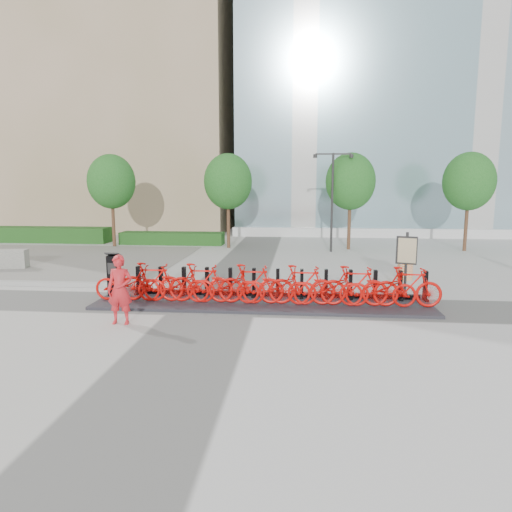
# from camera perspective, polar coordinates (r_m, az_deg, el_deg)

# --- Properties ---
(ground) EXTENTS (120.00, 120.00, 0.00)m
(ground) POSITION_cam_1_polar(r_m,az_deg,el_deg) (13.25, -4.95, -6.07)
(ground) COLOR silver
(tan_building) EXTENTS (26.00, 16.00, 30.00)m
(tan_building) POSITION_cam_1_polar(r_m,az_deg,el_deg) (44.27, -21.12, 23.47)
(tan_building) COLOR tan
(tan_building) RESTS_ON ground
(glass_building) EXTENTS (32.00, 16.00, 24.00)m
(glass_building) POSITION_cam_1_polar(r_m,az_deg,el_deg) (41.23, 23.19, 20.20)
(glass_building) COLOR #58949F
(glass_building) RESTS_ON ground
(gravel_patch) EXTENTS (14.00, 14.00, 0.00)m
(gravel_patch) POSITION_cam_1_polar(r_m,az_deg,el_deg) (23.39, -26.50, -0.44)
(gravel_patch) COLOR slate
(gravel_patch) RESTS_ON ground
(hedge_a) EXTENTS (10.00, 1.40, 0.90)m
(hedge_a) POSITION_cam_1_polar(r_m,az_deg,el_deg) (30.92, -26.56, 2.43)
(hedge_a) COLOR #1F541B
(hedge_a) RESTS_ON ground
(hedge_b) EXTENTS (6.00, 1.20, 0.70)m
(hedge_b) POSITION_cam_1_polar(r_m,az_deg,el_deg) (26.99, -10.42, 2.20)
(hedge_b) COLOR #1F541B
(hedge_b) RESTS_ON ground
(tree_0) EXTENTS (2.60, 2.60, 5.10)m
(tree_0) POSITION_cam_1_polar(r_m,az_deg,el_deg) (26.67, -17.62, 8.84)
(tree_0) COLOR brown
(tree_0) RESTS_ON ground
(tree_1) EXTENTS (2.60, 2.60, 5.10)m
(tree_1) POSITION_cam_1_polar(r_m,az_deg,el_deg) (24.89, -3.52, 9.26)
(tree_1) COLOR brown
(tree_1) RESTS_ON ground
(tree_2) EXTENTS (2.60, 2.60, 5.10)m
(tree_2) POSITION_cam_1_polar(r_m,az_deg,el_deg) (24.74, 11.73, 9.10)
(tree_2) COLOR brown
(tree_2) RESTS_ON ground
(tree_3) EXTENTS (2.60, 2.60, 5.10)m
(tree_3) POSITION_cam_1_polar(r_m,az_deg,el_deg) (26.08, 25.09, 8.43)
(tree_3) COLOR brown
(tree_3) RESTS_ON ground
(streetlamp) EXTENTS (2.00, 0.20, 5.00)m
(streetlamp) POSITION_cam_1_polar(r_m,az_deg,el_deg) (23.65, 9.53, 8.07)
(streetlamp) COLOR #242424
(streetlamp) RESTS_ON ground
(dock_pad) EXTENTS (9.60, 2.40, 0.08)m
(dock_pad) POSITION_cam_1_polar(r_m,az_deg,el_deg) (13.36, 0.80, -5.73)
(dock_pad) COLOR #2C2C33
(dock_pad) RESTS_ON ground
(dock_rail_posts) EXTENTS (8.74, 0.50, 0.85)m
(dock_rail_posts) POSITION_cam_1_polar(r_m,az_deg,el_deg) (13.69, 2.72, -3.38)
(dock_rail_posts) COLOR black
(dock_rail_posts) RESTS_ON dock_pad
(bike_0) EXTENTS (1.93, 0.67, 1.01)m
(bike_0) POSITION_cam_1_polar(r_m,az_deg,el_deg) (13.77, -15.75, -3.30)
(bike_0) COLOR red
(bike_0) RESTS_ON dock_pad
(bike_1) EXTENTS (1.87, 0.53, 1.12)m
(bike_1) POSITION_cam_1_polar(r_m,az_deg,el_deg) (13.51, -12.90, -3.17)
(bike_1) COLOR red
(bike_1) RESTS_ON dock_pad
(bike_2) EXTENTS (1.93, 0.67, 1.01)m
(bike_2) POSITION_cam_1_polar(r_m,az_deg,el_deg) (13.32, -9.94, -3.50)
(bike_2) COLOR red
(bike_2) RESTS_ON dock_pad
(bike_3) EXTENTS (1.87, 0.53, 1.12)m
(bike_3) POSITION_cam_1_polar(r_m,az_deg,el_deg) (13.14, -6.91, -3.35)
(bike_3) COLOR red
(bike_3) RESTS_ON dock_pad
(bike_4) EXTENTS (1.93, 0.67, 1.01)m
(bike_4) POSITION_cam_1_polar(r_m,az_deg,el_deg) (13.02, -3.80, -3.67)
(bike_4) COLOR red
(bike_4) RESTS_ON dock_pad
(bike_5) EXTENTS (1.87, 0.53, 1.12)m
(bike_5) POSITION_cam_1_polar(r_m,az_deg,el_deg) (12.91, -0.64, -3.50)
(bike_5) COLOR red
(bike_5) RESTS_ON dock_pad
(bike_6) EXTENTS (1.93, 0.67, 1.01)m
(bike_6) POSITION_cam_1_polar(r_m,az_deg,el_deg) (12.87, 2.55, -3.80)
(bike_6) COLOR red
(bike_6) RESTS_ON dock_pad
(bike_7) EXTENTS (1.87, 0.53, 1.12)m
(bike_7) POSITION_cam_1_polar(r_m,az_deg,el_deg) (12.84, 5.77, -3.61)
(bike_7) COLOR red
(bike_7) RESTS_ON dock_pad
(bike_8) EXTENTS (1.93, 0.67, 1.01)m
(bike_8) POSITION_cam_1_polar(r_m,az_deg,el_deg) (12.88, 8.98, -3.89)
(bike_8) COLOR red
(bike_8) RESTS_ON dock_pad
(bike_9) EXTENTS (1.87, 0.53, 1.12)m
(bike_9) POSITION_cam_1_polar(r_m,az_deg,el_deg) (12.94, 12.17, -3.68)
(bike_9) COLOR red
(bike_9) RESTS_ON dock_pad
(bike_10) EXTENTS (1.93, 0.67, 1.01)m
(bike_10) POSITION_cam_1_polar(r_m,az_deg,el_deg) (13.05, 15.31, -3.93)
(bike_10) COLOR red
(bike_10) RESTS_ON dock_pad
(bike_11) EXTENTS (1.87, 0.53, 1.12)m
(bike_11) POSITION_cam_1_polar(r_m,az_deg,el_deg) (13.19, 18.41, -3.70)
(bike_11) COLOR red
(bike_11) RESTS_ON dock_pad
(kiosk) EXTENTS (0.41, 0.34, 1.33)m
(kiosk) POSITION_cam_1_polar(r_m,az_deg,el_deg) (14.53, -17.33, -2.21)
(kiosk) COLOR black
(kiosk) RESTS_ON dock_pad
(worker_red) EXTENTS (0.64, 0.43, 1.73)m
(worker_red) POSITION_cam_1_polar(r_m,az_deg,el_deg) (11.71, -16.64, -4.05)
(worker_red) COLOR red
(worker_red) RESTS_ON ground
(construction_barrel) EXTENTS (0.68, 0.68, 1.06)m
(construction_barrel) POSITION_cam_1_polar(r_m,az_deg,el_deg) (17.45, 18.17, -1.08)
(construction_barrel) COLOR #F76700
(construction_barrel) RESTS_ON ground
(jersey_barrier) EXTENTS (2.06, 0.90, 0.77)m
(jersey_barrier) POSITION_cam_1_polar(r_m,az_deg,el_deg) (21.55, -29.17, -0.34)
(jersey_barrier) COLOR #B2B1A2
(jersey_barrier) RESTS_ON ground
(map_sign) EXTENTS (0.63, 0.29, 1.95)m
(map_sign) POSITION_cam_1_polar(r_m,az_deg,el_deg) (15.13, 18.30, 0.37)
(map_sign) COLOR #242424
(map_sign) RESTS_ON ground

